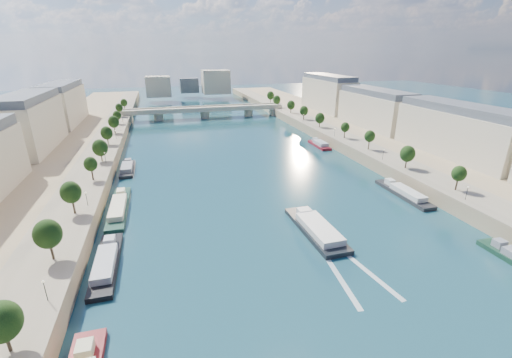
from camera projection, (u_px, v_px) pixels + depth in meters
ground at (245, 171)px, 137.46m from camera, size 700.00×700.00×0.00m
quay_left at (43, 183)px, 118.46m from camera, size 44.00×520.00×5.00m
quay_right at (399, 152)px, 154.68m from camera, size 44.00×520.00×5.00m
pave_left at (89, 173)px, 121.33m from camera, size 14.00×520.00×0.10m
pave_right at (371, 149)px, 150.00m from camera, size 14.00×520.00×0.10m
trees_left at (93, 156)px, 121.70m from camera, size 4.80×268.80×8.26m
trees_right at (356, 132)px, 156.57m from camera, size 4.80×268.80×8.26m
lamps_left at (97, 173)px, 112.49m from camera, size 0.36×200.36×4.28m
lamps_right at (356, 141)px, 152.40m from camera, size 0.36×200.36×4.28m
buildings_left at (3, 138)px, 121.04m from camera, size 16.00×226.00×23.20m
buildings_right at (411, 115)px, 163.80m from camera, size 16.00×226.00×23.20m
skyline at (194, 84)px, 330.67m from camera, size 79.00×42.00×22.00m
bridge at (205, 111)px, 242.64m from camera, size 112.00×12.00×8.15m
tour_barge at (316, 229)px, 91.54m from camera, size 8.06×26.35×3.67m
wake at (347, 268)px, 76.89m from camera, size 10.76×25.99×0.04m
moored_barges_left at (106, 265)px, 76.44m from camera, size 5.00×155.14×3.60m
moored_barges_right at (443, 216)px, 99.07m from camera, size 5.00×160.39×3.60m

